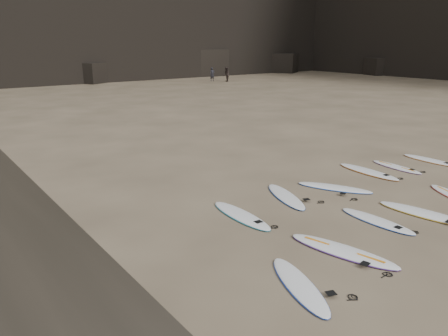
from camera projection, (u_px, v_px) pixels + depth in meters
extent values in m
plane|color=#897559|center=(390.00, 222.00, 12.10)|extent=(240.00, 240.00, 0.00)
cube|color=black|center=(89.00, 73.00, 51.02)|extent=(4.23, 4.46, 2.33)
cube|color=black|center=(205.00, 63.00, 61.32)|extent=(5.95, 5.19, 3.59)
cube|color=black|center=(282.00, 63.00, 67.31)|extent=(5.31, 5.56, 2.88)
cube|color=black|center=(380.00, 66.00, 62.70)|extent=(4.39, 4.01, 2.41)
ellipsoid|color=white|center=(299.00, 285.00, 8.94)|extent=(1.37, 2.43, 0.09)
ellipsoid|color=white|center=(343.00, 251.00, 10.38)|extent=(1.27, 2.84, 0.10)
ellipsoid|color=white|center=(377.00, 221.00, 12.12)|extent=(0.56, 2.32, 0.08)
ellipsoid|color=white|center=(425.00, 213.00, 12.60)|extent=(1.05, 2.81, 0.10)
ellipsoid|color=white|center=(241.00, 215.00, 12.49)|extent=(0.73, 2.59, 0.09)
ellipsoid|color=white|center=(286.00, 196.00, 14.00)|extent=(1.45, 2.57, 0.09)
ellipsoid|color=white|center=(334.00, 187.00, 14.84)|extent=(1.72, 2.51, 0.09)
ellipsoid|color=white|center=(368.00, 171.00, 16.63)|extent=(0.78, 2.72, 0.10)
ellipsoid|color=white|center=(396.00, 167.00, 17.26)|extent=(0.75, 2.28, 0.08)
ellipsoid|color=white|center=(430.00, 160.00, 18.19)|extent=(0.65, 2.45, 0.09)
imported|color=black|center=(212.00, 74.00, 53.31)|extent=(0.66, 0.49, 1.64)
imported|color=black|center=(226.00, 74.00, 52.65)|extent=(0.94, 1.04, 1.74)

